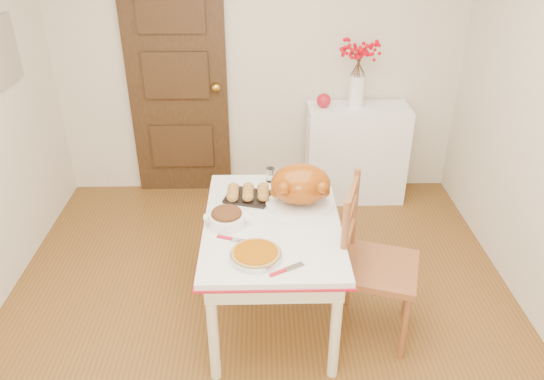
{
  "coord_description": "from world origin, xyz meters",
  "views": [
    {
      "loc": [
        0.01,
        -2.4,
        2.39
      ],
      "look_at": [
        0.07,
        0.28,
        0.9
      ],
      "focal_mm": 34.43,
      "sensor_mm": 36.0,
      "label": 1
    }
  ],
  "objects_px": {
    "sideboard": "(355,153)",
    "pumpkin_pie": "(256,254)",
    "kitchen_table": "(272,269)",
    "turkey_platter": "(301,186)",
    "chair_oak": "(379,264)"
  },
  "relations": [
    {
      "from": "kitchen_table",
      "to": "sideboard",
      "type": "bearing_deg",
      "value": 63.45
    },
    {
      "from": "sideboard",
      "to": "chair_oak",
      "type": "bearing_deg",
      "value": -94.88
    },
    {
      "from": "kitchen_table",
      "to": "turkey_platter",
      "type": "distance_m",
      "value": 0.56
    },
    {
      "from": "kitchen_table",
      "to": "pumpkin_pie",
      "type": "xyz_separation_m",
      "value": [
        -0.1,
        -0.37,
        0.39
      ]
    },
    {
      "from": "sideboard",
      "to": "pumpkin_pie",
      "type": "distance_m",
      "value": 2.14
    },
    {
      "from": "kitchen_table",
      "to": "pumpkin_pie",
      "type": "bearing_deg",
      "value": -104.34
    },
    {
      "from": "sideboard",
      "to": "kitchen_table",
      "type": "relative_size",
      "value": 0.71
    },
    {
      "from": "pumpkin_pie",
      "to": "sideboard",
      "type": "bearing_deg",
      "value": 65.67
    },
    {
      "from": "chair_oak",
      "to": "turkey_platter",
      "type": "height_order",
      "value": "chair_oak"
    },
    {
      "from": "kitchen_table",
      "to": "turkey_platter",
      "type": "relative_size",
      "value": 2.81
    },
    {
      "from": "sideboard",
      "to": "turkey_platter",
      "type": "distance_m",
      "value": 1.56
    },
    {
      "from": "chair_oak",
      "to": "pumpkin_pie",
      "type": "distance_m",
      "value": 0.79
    },
    {
      "from": "sideboard",
      "to": "pumpkin_pie",
      "type": "bearing_deg",
      "value": -114.33
    },
    {
      "from": "turkey_platter",
      "to": "chair_oak",
      "type": "bearing_deg",
      "value": -57.78
    },
    {
      "from": "turkey_platter",
      "to": "pumpkin_pie",
      "type": "bearing_deg",
      "value": -137.74
    }
  ]
}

